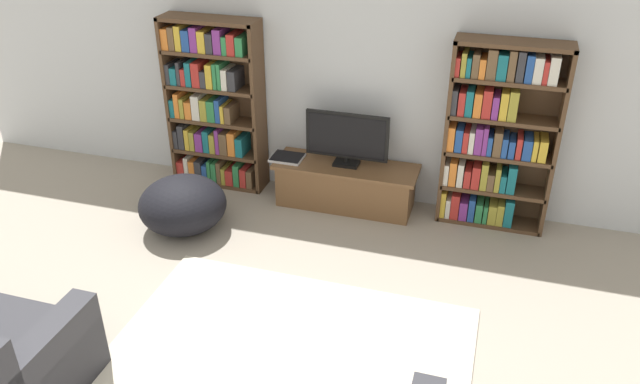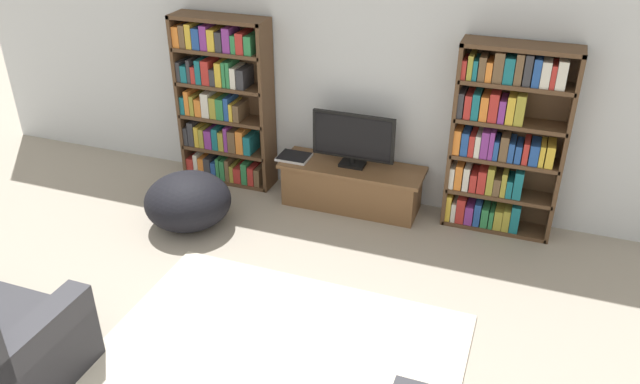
{
  "view_description": "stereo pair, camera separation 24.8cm",
  "coord_description": "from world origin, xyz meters",
  "px_view_note": "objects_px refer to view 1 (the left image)",
  "views": [
    {
      "loc": [
        1.23,
        -1.25,
        3.1
      ],
      "look_at": [
        -0.02,
        2.9,
        0.7
      ],
      "focal_mm": 35.0,
      "sensor_mm": 36.0,
      "label": 1
    },
    {
      "loc": [
        1.47,
        -1.17,
        3.1
      ],
      "look_at": [
        -0.02,
        2.9,
        0.7
      ],
      "focal_mm": 35.0,
      "sensor_mm": 36.0,
      "label": 2
    }
  ],
  "objects_px": {
    "bookshelf_right": "(496,136)",
    "television": "(347,138)",
    "tv_stand": "(346,185)",
    "beanbag_ottoman": "(183,205)",
    "laptop": "(287,158)",
    "bookshelf_left": "(213,106)"
  },
  "relations": [
    {
      "from": "bookshelf_right",
      "to": "television",
      "type": "distance_m",
      "value": 1.34
    },
    {
      "from": "tv_stand",
      "to": "beanbag_ottoman",
      "type": "bearing_deg",
      "value": -147.25
    },
    {
      "from": "bookshelf_right",
      "to": "laptop",
      "type": "bearing_deg",
      "value": -175.78
    },
    {
      "from": "bookshelf_right",
      "to": "television",
      "type": "relative_size",
      "value": 2.17
    },
    {
      "from": "tv_stand",
      "to": "laptop",
      "type": "relative_size",
      "value": 4.5
    },
    {
      "from": "bookshelf_left",
      "to": "tv_stand",
      "type": "distance_m",
      "value": 1.54
    },
    {
      "from": "bookshelf_left",
      "to": "television",
      "type": "bearing_deg",
      "value": -4.1
    },
    {
      "from": "bookshelf_left",
      "to": "bookshelf_right",
      "type": "bearing_deg",
      "value": 0.02
    },
    {
      "from": "bookshelf_right",
      "to": "laptop",
      "type": "height_order",
      "value": "bookshelf_right"
    },
    {
      "from": "television",
      "to": "bookshelf_right",
      "type": "bearing_deg",
      "value": 4.39
    },
    {
      "from": "bookshelf_right",
      "to": "laptop",
      "type": "xyz_separation_m",
      "value": [
        -1.92,
        -0.14,
        -0.42
      ]
    },
    {
      "from": "laptop",
      "to": "tv_stand",
      "type": "bearing_deg",
      "value": 2.92
    },
    {
      "from": "tv_stand",
      "to": "beanbag_ottoman",
      "type": "xyz_separation_m",
      "value": [
        -1.31,
        -0.84,
        0.03
      ]
    },
    {
      "from": "beanbag_ottoman",
      "to": "bookshelf_left",
      "type": "bearing_deg",
      "value": 95.68
    },
    {
      "from": "bookshelf_left",
      "to": "beanbag_ottoman",
      "type": "xyz_separation_m",
      "value": [
        0.09,
        -0.96,
        -0.6
      ]
    },
    {
      "from": "beanbag_ottoman",
      "to": "bookshelf_right",
      "type": "bearing_deg",
      "value": 19.89
    },
    {
      "from": "bookshelf_right",
      "to": "television",
      "type": "height_order",
      "value": "bookshelf_right"
    },
    {
      "from": "bookshelf_left",
      "to": "tv_stand",
      "type": "bearing_deg",
      "value": -4.48
    },
    {
      "from": "bookshelf_left",
      "to": "television",
      "type": "xyz_separation_m",
      "value": [
        1.41,
        -0.1,
        -0.13
      ]
    },
    {
      "from": "bookshelf_right",
      "to": "tv_stand",
      "type": "relative_size",
      "value": 1.24
    },
    {
      "from": "laptop",
      "to": "bookshelf_right",
      "type": "bearing_deg",
      "value": 4.22
    },
    {
      "from": "television",
      "to": "laptop",
      "type": "distance_m",
      "value": 0.64
    }
  ]
}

